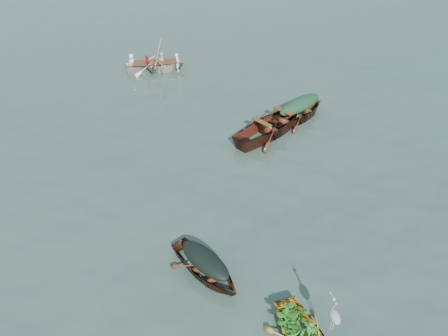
{
  "coord_description": "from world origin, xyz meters",
  "views": [
    {
      "loc": [
        -3.53,
        -8.94,
        9.05
      ],
      "look_at": [
        -0.79,
        2.2,
        0.5
      ],
      "focal_mm": 35.0,
      "sensor_mm": 36.0,
      "label": 1
    }
  ],
  "objects_px": {
    "open_wooden_boat": "(272,134)",
    "rowed_boat": "(156,71)",
    "heron": "(333,321)",
    "dark_covered_boat": "(206,273)",
    "green_tarp_boat": "(298,120)"
  },
  "relations": [
    {
      "from": "dark_covered_boat",
      "to": "heron",
      "type": "distance_m",
      "value": 3.57
    },
    {
      "from": "dark_covered_boat",
      "to": "heron",
      "type": "height_order",
      "value": "heron"
    },
    {
      "from": "green_tarp_boat",
      "to": "heron",
      "type": "relative_size",
      "value": 4.5
    },
    {
      "from": "open_wooden_boat",
      "to": "heron",
      "type": "distance_m",
      "value": 8.92
    },
    {
      "from": "green_tarp_boat",
      "to": "rowed_boat",
      "type": "relative_size",
      "value": 1.02
    },
    {
      "from": "dark_covered_boat",
      "to": "open_wooden_boat",
      "type": "xyz_separation_m",
      "value": [
        3.9,
        6.1,
        0.0
      ]
    },
    {
      "from": "open_wooden_boat",
      "to": "heron",
      "type": "relative_size",
      "value": 5.56
    },
    {
      "from": "heron",
      "to": "green_tarp_boat",
      "type": "bearing_deg",
      "value": 67.76
    },
    {
      "from": "dark_covered_boat",
      "to": "open_wooden_boat",
      "type": "height_order",
      "value": "open_wooden_boat"
    },
    {
      "from": "dark_covered_boat",
      "to": "rowed_boat",
      "type": "xyz_separation_m",
      "value": [
        0.2,
        12.96,
        0.0
      ]
    },
    {
      "from": "rowed_boat",
      "to": "heron",
      "type": "relative_size",
      "value": 4.42
    },
    {
      "from": "open_wooden_boat",
      "to": "heron",
      "type": "xyz_separation_m",
      "value": [
        -1.65,
        -8.73,
        0.89
      ]
    },
    {
      "from": "green_tarp_boat",
      "to": "open_wooden_boat",
      "type": "relative_size",
      "value": 0.81
    },
    {
      "from": "open_wooden_boat",
      "to": "rowed_boat",
      "type": "distance_m",
      "value": 7.8
    },
    {
      "from": "dark_covered_boat",
      "to": "rowed_boat",
      "type": "height_order",
      "value": "rowed_boat"
    }
  ]
}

